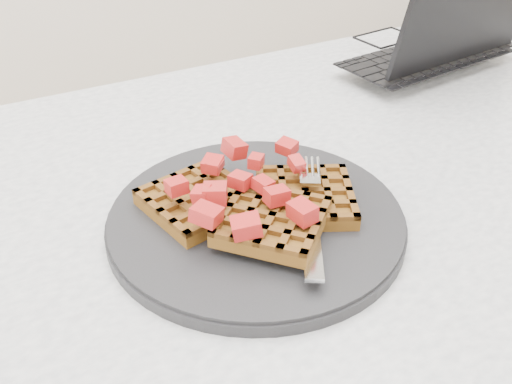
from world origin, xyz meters
The scene contains 6 objects.
table centered at (0.00, 0.00, 0.64)m, with size 1.20×0.80×0.75m.
plate centered at (-0.12, -0.01, 0.76)m, with size 0.29×0.29×0.02m, color black.
waffles centered at (-0.12, -0.02, 0.78)m, with size 0.21×0.19×0.03m.
strawberry_pile centered at (-0.12, -0.01, 0.80)m, with size 0.15×0.15×0.02m, color #970C0E, non-canonical shape.
fork centered at (-0.08, -0.05, 0.77)m, with size 0.02×0.18×0.02m, color silver, non-canonical shape.
laptop centered at (0.32, 0.24, 0.79)m, with size 0.33×0.25×0.21m.
Camera 1 is at (-0.33, -0.41, 1.09)m, focal length 40.00 mm.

